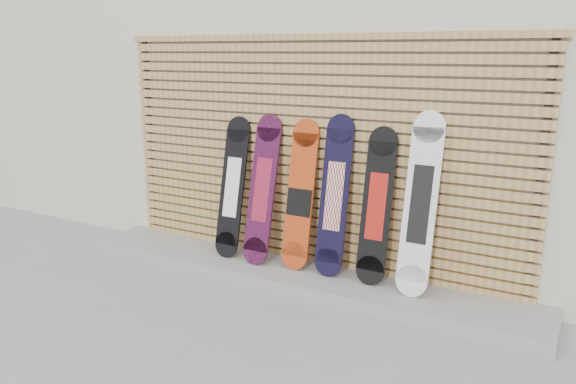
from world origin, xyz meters
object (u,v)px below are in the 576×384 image
Objects in this scene: snowboard_0 at (233,187)px; snowboard_1 at (262,190)px; snowboard_5 at (420,204)px; snowboard_4 at (377,207)px; snowboard_3 at (334,196)px; snowboard_2 at (300,196)px.

snowboard_1 reaches higher than snowboard_0.
snowboard_4 is at bearing 175.67° from snowboard_5.
snowboard_0 is 0.97× the size of snowboard_1.
snowboard_0 is 1.11m from snowboard_3.
snowboard_4 is (0.76, 0.01, -0.00)m from snowboard_2.
snowboard_0 is 1.00× the size of snowboard_4.
snowboard_2 is at bearing 178.94° from snowboard_5.
snowboard_5 is at bearing -1.92° from snowboard_3.
snowboard_3 is (0.35, 0.01, 0.04)m from snowboard_2.
snowboard_4 is at bearing 0.65° from snowboard_2.
snowboard_5 reaches higher than snowboard_2.
snowboard_1 is 0.40m from snowboard_2.
snowboard_4 is (1.51, 0.03, -0.00)m from snowboard_0.
snowboard_3 is at bearing 2.98° from snowboard_1.
snowboard_2 is 0.76m from snowboard_4.
snowboard_0 is 0.36m from snowboard_1.
snowboard_2 is at bearing -179.35° from snowboard_4.
snowboard_4 is at bearing 0.43° from snowboard_3.
snowboard_2 is (0.40, 0.03, -0.02)m from snowboard_1.
snowboard_5 is at bearing -0.03° from snowboard_0.
snowboard_3 reaches higher than snowboard_0.
snowboard_2 is at bearing -179.10° from snowboard_3.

